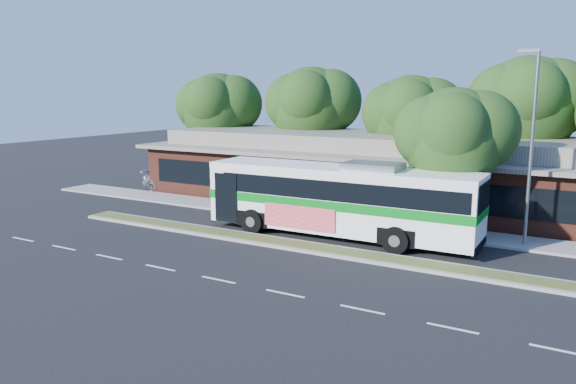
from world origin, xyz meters
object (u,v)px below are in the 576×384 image
object	(u,v)px
lamp_post	(531,143)
sidewalk_tree	(461,136)
transit_bus	(341,195)
sedan	(176,181)

from	to	relation	value
lamp_post	sidewalk_tree	xyz separation A→B (m)	(-3.20, 0.32, 0.14)
transit_bus	lamp_post	bearing A→B (deg)	17.63
transit_bus	sidewalk_tree	size ratio (longest dim) A/B	1.86
lamp_post	transit_bus	xyz separation A→B (m)	(-8.21, -2.76, -2.76)
lamp_post	transit_bus	size ratio (longest dim) A/B	0.66
lamp_post	sedan	xyz separation A→B (m)	(-23.98, 3.04, -4.15)
sedan	sidewalk_tree	xyz separation A→B (m)	(20.77, -2.72, 4.29)
transit_bus	sedan	bearing A→B (deg)	158.82
lamp_post	sedan	bearing A→B (deg)	172.77
transit_bus	sidewalk_tree	distance (m)	6.55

